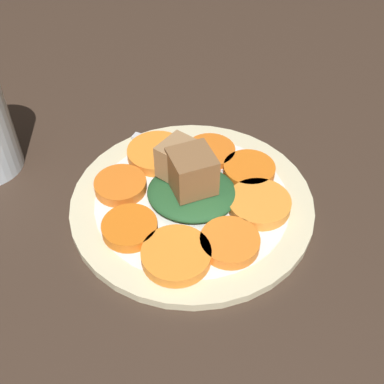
# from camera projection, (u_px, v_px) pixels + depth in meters

# --- Properties ---
(table_slab) EXTENTS (1.20, 1.20, 0.02)m
(table_slab) POSITION_uv_depth(u_px,v_px,m) (192.00, 212.00, 0.53)
(table_slab) COLOR #38281E
(table_slab) RESTS_ON ground
(plate) EXTENTS (0.26, 0.26, 0.01)m
(plate) POSITION_uv_depth(u_px,v_px,m) (192.00, 202.00, 0.52)
(plate) COLOR beige
(plate) RESTS_ON table_slab
(carrot_slice_0) EXTENTS (0.07, 0.07, 0.01)m
(carrot_slice_0) POSITION_uv_depth(u_px,v_px,m) (176.00, 255.00, 0.46)
(carrot_slice_0) COLOR orange
(carrot_slice_0) RESTS_ON plate
(carrot_slice_1) EXTENTS (0.06, 0.06, 0.01)m
(carrot_slice_1) POSITION_uv_depth(u_px,v_px,m) (230.00, 242.00, 0.47)
(carrot_slice_1) COLOR orange
(carrot_slice_1) RESTS_ON plate
(carrot_slice_2) EXTENTS (0.07, 0.07, 0.01)m
(carrot_slice_2) POSITION_uv_depth(u_px,v_px,m) (259.00, 203.00, 0.50)
(carrot_slice_2) COLOR orange
(carrot_slice_2) RESTS_ON plate
(carrot_slice_3) EXTENTS (0.06, 0.06, 0.01)m
(carrot_slice_3) POSITION_uv_depth(u_px,v_px,m) (249.00, 170.00, 0.54)
(carrot_slice_3) COLOR orange
(carrot_slice_3) RESTS_ON plate
(carrot_slice_4) EXTENTS (0.06, 0.06, 0.01)m
(carrot_slice_4) POSITION_uv_depth(u_px,v_px,m) (210.00, 153.00, 0.56)
(carrot_slice_4) COLOR orange
(carrot_slice_4) RESTS_ON plate
(carrot_slice_5) EXTENTS (0.07, 0.07, 0.01)m
(carrot_slice_5) POSITION_uv_depth(u_px,v_px,m) (157.00, 153.00, 0.56)
(carrot_slice_5) COLOR orange
(carrot_slice_5) RESTS_ON plate
(carrot_slice_6) EXTENTS (0.06, 0.06, 0.01)m
(carrot_slice_6) POSITION_uv_depth(u_px,v_px,m) (120.00, 186.00, 0.52)
(carrot_slice_6) COLOR orange
(carrot_slice_6) RESTS_ON plate
(carrot_slice_7) EXTENTS (0.06, 0.06, 0.01)m
(carrot_slice_7) POSITION_uv_depth(u_px,v_px,m) (130.00, 228.00, 0.48)
(carrot_slice_7) COLOR orange
(carrot_slice_7) RESTS_ON plate
(center_pile) EXTENTS (0.10, 0.09, 0.06)m
(center_pile) POSITION_uv_depth(u_px,v_px,m) (190.00, 179.00, 0.50)
(center_pile) COLOR #235128
(center_pile) RESTS_ON plate
(fork) EXTENTS (0.17, 0.06, 0.00)m
(fork) POSITION_uv_depth(u_px,v_px,m) (199.00, 157.00, 0.56)
(fork) COLOR silver
(fork) RESTS_ON plate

